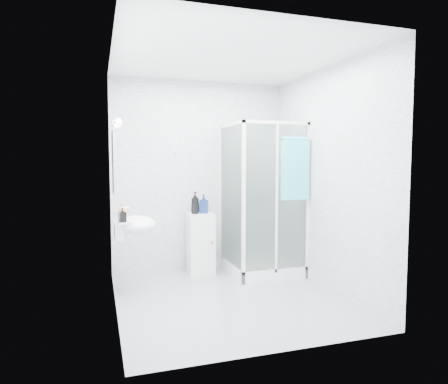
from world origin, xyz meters
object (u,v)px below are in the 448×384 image
object	(u,v)px
shampoo_bottle_a	(195,203)
storage_cabinet	(201,244)
wall_basin	(133,225)
soap_dispenser_orange	(122,211)
hand_towel	(295,167)
soap_dispenser_black	(122,215)
shower_enclosure	(259,241)
shampoo_bottle_b	(204,204)

from	to	relation	value
shampoo_bottle_a	storage_cabinet	bearing A→B (deg)	7.88
wall_basin	soap_dispenser_orange	distance (m)	0.22
hand_towel	shampoo_bottle_a	world-z (taller)	hand_towel
shampoo_bottle_a	soap_dispenser_black	size ratio (longest dim) A/B	1.87
soap_dispenser_black	storage_cabinet	bearing A→B (deg)	36.51
shampoo_bottle_a	soap_dispenser_orange	distance (m)	1.06
wall_basin	shampoo_bottle_a	distance (m)	1.04
shower_enclosure	storage_cabinet	size ratio (longest dim) A/B	2.46
hand_towel	storage_cabinet	bearing A→B (deg)	146.87
hand_towel	shampoo_bottle_a	distance (m)	1.38
shampoo_bottle_a	shampoo_bottle_b	bearing A→B (deg)	18.53
wall_basin	shower_enclosure	bearing A→B (deg)	10.81
soap_dispenser_black	wall_basin	bearing A→B (deg)	56.86
shower_enclosure	hand_towel	xyz separation A→B (m)	(0.31, -0.40, 0.99)
shampoo_bottle_b	soap_dispenser_orange	size ratio (longest dim) A/B	1.70
shampoo_bottle_b	soap_dispenser_black	bearing A→B (deg)	-143.69
wall_basin	shampoo_bottle_b	size ratio (longest dim) A/B	2.20
shower_enclosure	shampoo_bottle_b	distance (m)	0.89
storage_cabinet	soap_dispenser_black	xyz separation A→B (m)	(-1.05, -0.78, 0.53)
soap_dispenser_orange	soap_dispenser_black	xyz separation A→B (m)	(-0.01, -0.32, 0.00)
storage_cabinet	shampoo_bottle_a	xyz separation A→B (m)	(-0.08, -0.01, 0.55)
shower_enclosure	shampoo_bottle_a	distance (m)	0.99
hand_towel	shampoo_bottle_b	distance (m)	1.31
shower_enclosure	soap_dispenser_orange	distance (m)	1.84
shampoo_bottle_a	shampoo_bottle_b	size ratio (longest dim) A/B	1.15
wall_basin	soap_dispenser_black	size ratio (longest dim) A/B	3.57
hand_towel	shampoo_bottle_b	bearing A→B (deg)	144.19
hand_towel	soap_dispenser_orange	distance (m)	2.15
shampoo_bottle_a	soap_dispenser_orange	size ratio (longest dim) A/B	1.95
shower_enclosure	shampoo_bottle_a	bearing A→B (deg)	161.88
hand_towel	soap_dispenser_orange	world-z (taller)	hand_towel
hand_towel	soap_dispenser_orange	xyz separation A→B (m)	(-2.08, 0.22, -0.50)
shower_enclosure	wall_basin	world-z (taller)	shower_enclosure
shower_enclosure	soap_dispenser_black	world-z (taller)	shower_enclosure
storage_cabinet	shampoo_bottle_b	bearing A→B (deg)	34.34
shower_enclosure	storage_cabinet	distance (m)	0.78
hand_towel	soap_dispenser_black	size ratio (longest dim) A/B	4.96
shower_enclosure	shampoo_bottle_a	world-z (taller)	shower_enclosure
shampoo_bottle_b	storage_cabinet	bearing A→B (deg)	-148.01
hand_towel	shower_enclosure	bearing A→B (deg)	127.55
storage_cabinet	shampoo_bottle_b	size ratio (longest dim) A/B	3.19
storage_cabinet	soap_dispenser_black	world-z (taller)	soap_dispenser_black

